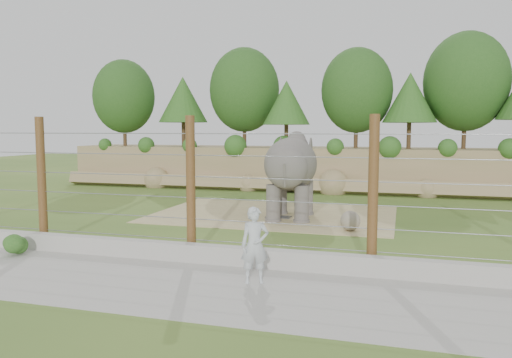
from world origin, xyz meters
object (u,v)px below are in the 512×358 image
(elephant, at_px, (291,176))
(barrier_fence, at_px, (191,187))
(stone_ball, at_px, (350,221))
(zookeeper, at_px, (255,245))

(elephant, relative_size, barrier_fence, 0.21)
(stone_ball, bearing_deg, zookeeper, -103.04)
(elephant, xyz_separation_m, barrier_fence, (-1.36, -6.84, 0.29))
(elephant, xyz_separation_m, zookeeper, (1.05, -8.66, -0.80))
(barrier_fence, bearing_deg, zookeeper, -36.97)
(stone_ball, relative_size, zookeeper, 0.39)
(barrier_fence, bearing_deg, elephant, 78.72)
(elephant, distance_m, zookeeper, 8.76)
(stone_ball, distance_m, barrier_fence, 6.50)
(elephant, height_order, zookeeper, elephant)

